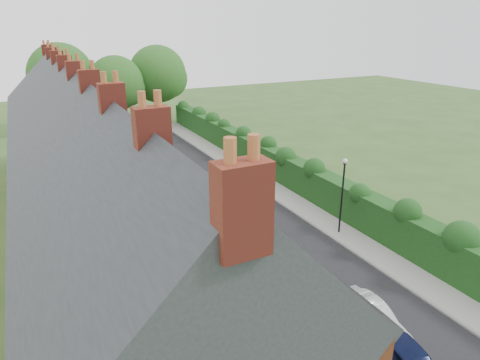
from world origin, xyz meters
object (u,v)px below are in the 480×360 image
(car_white, at_px, (218,213))
(car_red, at_px, (182,170))
(car_green, at_px, (183,181))
(horse_cart, at_px, (223,173))
(car_black, at_px, (125,128))
(car_beige, at_px, (162,156))
(horse, at_px, (234,185))
(car_silver_b, at_px, (277,259))
(car_grey, at_px, (152,142))
(lamppost, at_px, (343,187))
(car_silver_a, at_px, (370,319))

(car_white, distance_m, car_red, 10.09)
(car_white, relative_size, car_green, 1.20)
(car_red, xyz_separation_m, horse_cart, (2.32, -3.90, 0.49))
(car_green, distance_m, car_black, 20.91)
(car_green, relative_size, car_beige, 0.81)
(car_white, relative_size, horse, 2.65)
(car_silver_b, bearing_deg, car_beige, 96.88)
(car_green, bearing_deg, car_white, -99.65)
(horse_cart, bearing_deg, car_white, -118.02)
(car_white, xyz_separation_m, car_grey, (1.23, 20.30, -0.04))
(car_grey, xyz_separation_m, horse, (2.04, -16.16, 0.11))
(car_white, distance_m, car_green, 7.10)
(lamppost, height_order, car_silver_a, lamppost)
(car_silver_b, xyz_separation_m, car_black, (-0.39, 35.04, 0.03))
(car_green, distance_m, car_grey, 13.26)
(car_silver_a, distance_m, car_beige, 28.02)
(car_beige, distance_m, horse_cart, 8.97)
(car_red, relative_size, horse_cart, 1.44)
(car_silver_b, height_order, car_black, car_black)
(car_silver_b, xyz_separation_m, car_grey, (0.82, 27.33, -0.01))
(car_white, height_order, car_green, car_white)
(car_green, bearing_deg, car_silver_a, -95.72)
(lamppost, relative_size, car_black, 1.21)
(car_beige, xyz_separation_m, car_grey, (0.61, 5.59, -0.03))
(car_beige, distance_m, car_black, 13.32)
(car_green, height_order, horse_cart, horse_cart)
(horse, xyz_separation_m, horse_cart, (-0.00, 2.01, 0.37))
(car_green, bearing_deg, horse, -51.80)
(car_silver_a, height_order, car_red, car_silver_a)
(car_black, relative_size, horse, 2.28)
(car_silver_a, bearing_deg, car_silver_b, 103.30)
(car_beige, bearing_deg, car_grey, 84.16)
(car_black, bearing_deg, car_grey, -88.14)
(horse_cart, bearing_deg, car_silver_b, -102.27)
(car_grey, height_order, horse, horse)
(car_silver_a, xyz_separation_m, car_red, (-0.45, 23.35, -0.04))
(lamppost, xyz_separation_m, car_black, (-6.38, 33.11, -2.57))
(lamppost, height_order, car_red, lamppost)
(car_silver_b, xyz_separation_m, horse_cart, (2.87, 13.18, 0.46))
(car_silver_a, relative_size, car_beige, 0.84)
(car_white, relative_size, car_grey, 1.06)
(car_red, bearing_deg, car_silver_b, -93.75)
(horse, distance_m, horse_cart, 2.05)
(car_silver_a, relative_size, car_black, 1.01)
(car_green, height_order, car_beige, car_beige)
(car_silver_a, relative_size, car_red, 1.06)
(lamppost, height_order, horse, lamppost)
(car_white, bearing_deg, car_green, 98.90)
(lamppost, xyz_separation_m, car_green, (-6.40, 12.20, -2.59))
(car_black, bearing_deg, horse, -89.30)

